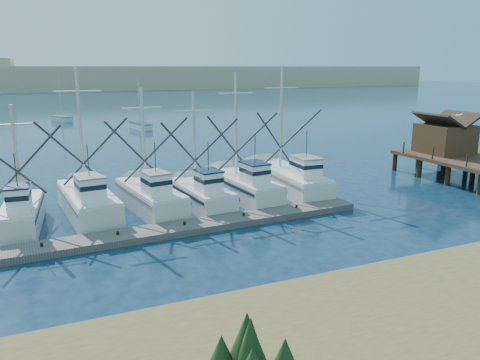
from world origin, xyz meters
The scene contains 8 objects.
ground centered at (0.00, 0.00, 0.00)m, with size 500.00×500.00×0.00m, color #0B1E33.
floating_dock centered at (-7.96, 6.32, 0.20)m, with size 30.13×2.01×0.40m, color #5A5651.
timber_pier centered at (21.50, 8.46, 2.57)m, with size 7.00×20.00×8.00m.
dune_ridge centered at (0.00, 210.00, 5.00)m, with size 360.00×60.00×10.00m, color tan.
trawler_fleet centered at (-7.34, 11.45, 0.98)m, with size 29.58×9.58×9.76m.
sailboat_near centered at (2.52, 55.46, 0.50)m, with size 2.57×6.17×8.10m.
sailboat_far centered at (-8.43, 71.84, 0.50)m, with size 3.58×5.56×8.10m.
flying_gull centered at (15.01, 5.10, 6.33)m, with size 0.94×0.17×0.17m.
Camera 1 is at (-12.53, -19.47, 9.67)m, focal length 35.00 mm.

